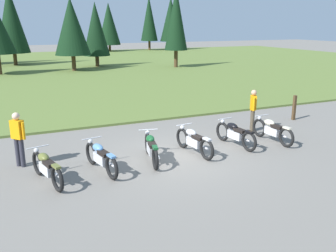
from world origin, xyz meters
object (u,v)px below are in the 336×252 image
motorcycle_olive (47,167)px  rider_in_hivis_vest (253,108)px  motorcycle_sky_blue (101,157)px  motorcycle_cream (272,130)px  motorcycle_british_green (151,148)px  trail_marker_post (294,108)px  rider_near_row_end (18,136)px  motorcycle_black (235,134)px  motorcycle_silver (194,141)px

motorcycle_olive → rider_in_hivis_vest: (8.10, 1.85, 0.51)m
motorcycle_sky_blue → motorcycle_cream: bearing=2.1°
motorcycle_cream → rider_in_hivis_vest: rider_in_hivis_vest is taller
motorcycle_british_green → trail_marker_post: bearing=15.9°
motorcycle_british_green → rider_in_hivis_vest: rider_in_hivis_vest is taller
motorcycle_olive → trail_marker_post: size_ratio=1.86×
rider_in_hivis_vest → trail_marker_post: bearing=14.1°
motorcycle_olive → rider_near_row_end: size_ratio=1.23×
motorcycle_british_green → trail_marker_post: (7.72, 2.20, 0.12)m
motorcycle_british_green → trail_marker_post: trail_marker_post is taller
motorcycle_black → motorcycle_british_green: bearing=-176.3°
motorcycle_olive → rider_in_hivis_vest: bearing=12.9°
motorcycle_olive → rider_near_row_end: bearing=110.7°
motorcycle_sky_blue → motorcycle_black: bearing=4.4°
rider_in_hivis_vest → rider_near_row_end: same height
motorcycle_sky_blue → rider_in_hivis_vest: size_ratio=1.25×
motorcycle_silver → motorcycle_black: bearing=4.2°
motorcycle_black → motorcycle_sky_blue: bearing=-175.6°
motorcycle_silver → rider_near_row_end: rider_near_row_end is taller
motorcycle_olive → motorcycle_silver: (4.71, 0.44, 0.00)m
motorcycle_sky_blue → trail_marker_post: 9.65m
motorcycle_sky_blue → rider_in_hivis_vest: bearing=14.2°
motorcycle_olive → rider_in_hivis_vest: size_ratio=1.23×
motorcycle_sky_blue → rider_near_row_end: size_ratio=1.25×
motorcycle_british_green → motorcycle_cream: (4.75, 0.06, 0.00)m
motorcycle_silver → motorcycle_cream: size_ratio=1.00×
motorcycle_cream → rider_near_row_end: 8.60m
motorcycle_black → motorcycle_cream: 1.51m
motorcycle_olive → motorcycle_sky_blue: (1.52, 0.19, 0.00)m
motorcycle_sky_blue → rider_in_hivis_vest: 6.80m
trail_marker_post → motorcycle_sky_blue: bearing=-165.8°
motorcycle_silver → rider_in_hivis_vest: bearing=22.6°
motorcycle_silver → rider_in_hivis_vest: 3.70m
motorcycle_black → rider_near_row_end: size_ratio=1.26×
rider_in_hivis_vest → trail_marker_post: rider_in_hivis_vest is taller
motorcycle_british_green → motorcycle_black: size_ratio=0.99×
motorcycle_black → rider_in_hivis_vest: size_ratio=1.26×
motorcycle_olive → motorcycle_british_green: size_ratio=0.99×
motorcycle_silver → motorcycle_cream: (3.20, -0.02, 0.00)m
rider_near_row_end → trail_marker_post: rider_near_row_end is taller
motorcycle_black → trail_marker_post: bearing=24.0°
motorcycle_black → motorcycle_cream: size_ratio=1.00×
rider_near_row_end → motorcycle_black: bearing=-8.2°
rider_near_row_end → motorcycle_british_green: bearing=-17.9°
motorcycle_olive → rider_near_row_end: (-0.59, 1.57, 0.51)m
motorcycle_olive → motorcycle_silver: size_ratio=0.98×
motorcycle_sky_blue → rider_in_hivis_vest: rider_in_hivis_vest is taller
motorcycle_sky_blue → motorcycle_british_green: bearing=5.9°
motorcycle_olive → motorcycle_british_green: (3.16, 0.35, 0.00)m
motorcycle_british_green → motorcycle_sky_blue: bearing=-174.1°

